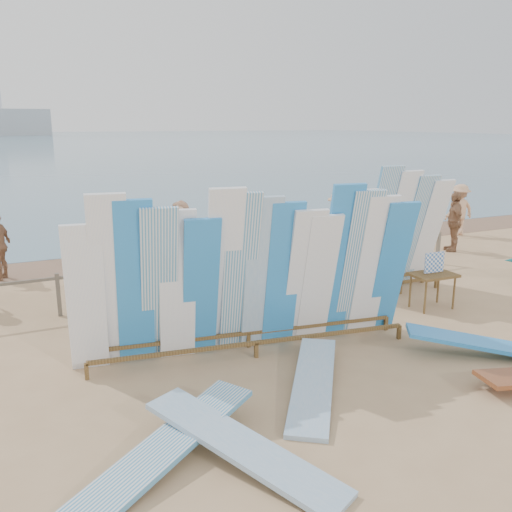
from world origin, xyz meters
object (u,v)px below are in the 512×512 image
beachgoer_2 (128,261)px  flat_board_a (243,463)px  beachgoer_5 (181,234)px  beachgoer_9 (337,221)px  side_surfboard_rack (397,235)px  beachgoer_1 (106,252)px  stroller (265,260)px  beachgoer_extra_0 (459,210)px  beachgoer_10 (454,222)px  beachgoer_8 (369,224)px  vendor_table (432,290)px  beach_chair_left (202,276)px  flat_board_d (488,357)px  flat_board_e (168,460)px  beach_chair_right (301,263)px  main_surfboard_rack (252,279)px  beachgoer_7 (239,224)px  flat_board_b (313,390)px  beachgoer_6 (265,241)px

beachgoer_2 → flat_board_a: bearing=1.2°
beachgoer_5 → beachgoer_2: (-1.81, -1.75, -0.14)m
beachgoer_9 → side_surfboard_rack: bearing=133.7°
flat_board_a → beachgoer_1: (-0.09, 8.15, 0.77)m
stroller → beachgoer_extra_0: bearing=-2.1°
flat_board_a → beachgoer_10: (10.13, 7.12, 0.91)m
beachgoer_extra_0 → beachgoer_8: 4.42m
vendor_table → beachgoer_10: beachgoer_10 is taller
side_surfboard_rack → beach_chair_left: 4.68m
vendor_table → flat_board_d: size_ratio=0.45×
vendor_table → beachgoer_extra_0: beachgoer_extra_0 is taller
side_surfboard_rack → flat_board_e: (-6.62, -4.16, -1.33)m
beach_chair_right → beachgoer_10: beachgoer_10 is taller
main_surfboard_rack → flat_board_e: bearing=-124.5°
stroller → beachgoer_10: bearing=-13.2°
main_surfboard_rack → beachgoer_7: bearing=76.3°
flat_board_b → stroller: bearing=105.4°
vendor_table → flat_board_e: size_ratio=0.45×
stroller → beachgoer_6: beachgoer_6 is taller
beachgoer_extra_0 → beachgoer_1: bearing=4.1°
beachgoer_10 → beachgoer_5: (-8.15, 1.59, 0.01)m
beachgoer_9 → vendor_table: bearing=136.8°
flat_board_d → beachgoer_10: 8.14m
beach_chair_left → beachgoer_10: (8.20, 0.23, 0.68)m
beachgoer_1 → beachgoer_10: size_ratio=0.85×
beachgoer_9 → beachgoer_6: bearing=83.5°
vendor_table → stroller: vendor_table is taller
beachgoer_7 → beach_chair_right: bearing=94.0°
side_surfboard_rack → flat_board_b: side_surfboard_rack is taller
beachgoer_1 → beachgoer_2: size_ratio=0.99×
flat_board_d → beachgoer_8: beachgoer_8 is taller
beachgoer_6 → stroller: bearing=47.0°
stroller → flat_board_a: bearing=-133.1°
beach_chair_right → beachgoer_extra_0: bearing=-14.8°
beachgoer_10 → beachgoer_extra_0: bearing=159.6°
vendor_table → beachgoer_9: 5.82m
vendor_table → flat_board_b: vendor_table is taller
beach_chair_left → beachgoer_9: bearing=9.0°
side_surfboard_rack → beachgoer_9: side_surfboard_rack is taller
flat_board_b → flat_board_d: 3.29m
flat_board_a → beachgoer_6: bearing=35.1°
flat_board_e → beachgoer_2: bearing=140.5°
vendor_table → beachgoer_8: (1.95, 4.88, 0.46)m
flat_board_a → stroller: bearing=34.8°
stroller → beachgoer_9: size_ratio=0.63×
beach_chair_right → beachgoer_10: bearing=-27.7°
beachgoer_5 → beachgoer_7: (2.10, 0.94, -0.03)m
flat_board_d → beachgoer_5: beachgoer_5 is taller
flat_board_e → flat_board_d: bearing=64.1°
flat_board_d → beachgoer_10: (5.21, 6.18, 0.91)m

